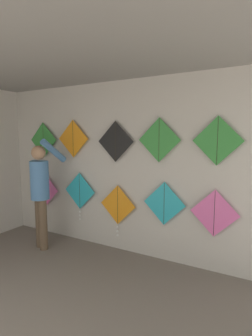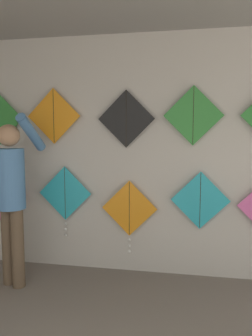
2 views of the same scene
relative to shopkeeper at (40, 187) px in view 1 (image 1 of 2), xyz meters
name	(u,v)px [view 1 (image 1 of 2)]	position (x,y,z in m)	size (l,w,h in m)	color
back_panel	(119,168)	(1.18, 0.63, 0.34)	(5.61, 0.06, 2.80)	beige
ceiling_slab	(9,39)	(1.18, -1.38, 1.76)	(5.61, 4.76, 0.04)	gray
shopkeeper	(40,187)	(0.00, 0.00, 0.00)	(0.46, 0.59, 1.88)	brown
kite_0	(45,190)	(-0.46, 0.54, -0.18)	(0.66, 0.01, 0.66)	pink
kite_1	(80,193)	(0.40, 0.54, -0.15)	(0.66, 0.04, 0.87)	#28B2C6
kite_2	(118,207)	(1.20, 0.54, -0.31)	(0.66, 0.04, 0.87)	orange
kite_3	(164,204)	(2.01, 0.54, -0.15)	(0.66, 0.01, 0.66)	#28B2C6
kite_4	(214,213)	(2.74, 0.54, -0.19)	(0.66, 0.01, 0.66)	pink
kite_5	(43,140)	(-0.46, 0.54, 0.79)	(0.66, 0.01, 0.66)	#338C38
kite_6	(73,139)	(0.28, 0.54, 0.81)	(0.66, 0.01, 0.66)	orange
kite_7	(115,142)	(1.16, 0.54, 0.77)	(0.66, 0.01, 0.66)	black
kite_8	(159,140)	(1.91, 0.54, 0.80)	(0.66, 0.01, 0.66)	#338C38
kite_9	(217,141)	(2.74, 0.54, 0.80)	(0.66, 0.01, 0.66)	#338C38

